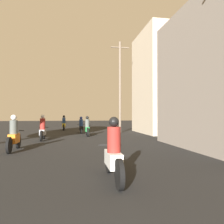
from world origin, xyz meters
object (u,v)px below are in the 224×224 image
(building_right_far, at_px, (172,83))
(motorcycle_white, at_px, (113,155))
(motorcycle_silver, at_px, (43,130))
(motorcycle_black, at_px, (81,127))
(motorcycle_green, at_px, (87,128))
(utility_pole_far, at_px, (120,85))
(motorcycle_orange, at_px, (14,136))
(motorcycle_yellow, at_px, (64,124))

(building_right_far, bearing_deg, motorcycle_white, -120.67)
(motorcycle_silver, height_order, motorcycle_black, motorcycle_silver)
(motorcycle_silver, bearing_deg, building_right_far, 14.11)
(motorcycle_green, distance_m, building_right_far, 8.62)
(utility_pole_far, bearing_deg, motorcycle_silver, -142.60)
(motorcycle_orange, relative_size, motorcycle_black, 1.17)
(motorcycle_black, xyz_separation_m, utility_pole_far, (3.36, -0.24, 3.58))
(motorcycle_black, xyz_separation_m, building_right_far, (7.95, -0.76, 3.81))
(motorcycle_orange, height_order, motorcycle_black, motorcycle_orange)
(motorcycle_orange, relative_size, building_right_far, 0.25)
(motorcycle_silver, relative_size, motorcycle_yellow, 0.94)
(utility_pole_far, bearing_deg, building_right_far, -6.41)
(motorcycle_black, relative_size, building_right_far, 0.21)
(motorcycle_green, height_order, utility_pole_far, utility_pole_far)
(motorcycle_orange, xyz_separation_m, utility_pole_far, (6.56, 8.49, 3.52))
(motorcycle_orange, distance_m, motorcycle_green, 7.29)
(motorcycle_white, xyz_separation_m, motorcycle_black, (-0.28, 13.69, -0.04))
(motorcycle_silver, height_order, motorcycle_yellow, motorcycle_silver)
(motorcycle_orange, xyz_separation_m, motorcycle_yellow, (1.60, 12.97, -0.02))
(building_right_far, bearing_deg, motorcycle_green, -167.89)
(motorcycle_yellow, bearing_deg, motorcycle_white, -75.77)
(motorcycle_orange, relative_size, motorcycle_green, 1.10)
(motorcycle_white, xyz_separation_m, motorcycle_green, (0.10, 11.31, -0.01))
(motorcycle_yellow, distance_m, utility_pole_far, 7.56)
(motorcycle_black, xyz_separation_m, motorcycle_yellow, (-1.61, 4.24, 0.04))
(motorcycle_white, height_order, building_right_far, building_right_far)
(building_right_far, bearing_deg, utility_pole_far, 173.59)
(motorcycle_white, height_order, motorcycle_green, motorcycle_white)
(motorcycle_silver, xyz_separation_m, motorcycle_yellow, (0.92, 8.98, -0.01))
(motorcycle_silver, relative_size, motorcycle_black, 1.05)
(motorcycle_orange, height_order, motorcycle_green, motorcycle_orange)
(motorcycle_silver, xyz_separation_m, building_right_far, (10.48, 3.98, 3.76))
(motorcycle_black, height_order, building_right_far, building_right_far)
(building_right_far, xyz_separation_m, utility_pole_far, (-4.59, 0.52, -0.23))
(building_right_far, distance_m, utility_pole_far, 4.63)
(motorcycle_black, bearing_deg, motorcycle_green, -80.69)
(motorcycle_yellow, xyz_separation_m, utility_pole_far, (4.96, -4.48, 3.54))
(motorcycle_black, bearing_deg, motorcycle_white, -88.49)
(motorcycle_black, height_order, motorcycle_yellow, motorcycle_yellow)
(motorcycle_silver, bearing_deg, motorcycle_black, 55.23)
(utility_pole_far, bearing_deg, motorcycle_orange, -127.70)
(motorcycle_black, relative_size, utility_pole_far, 0.23)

